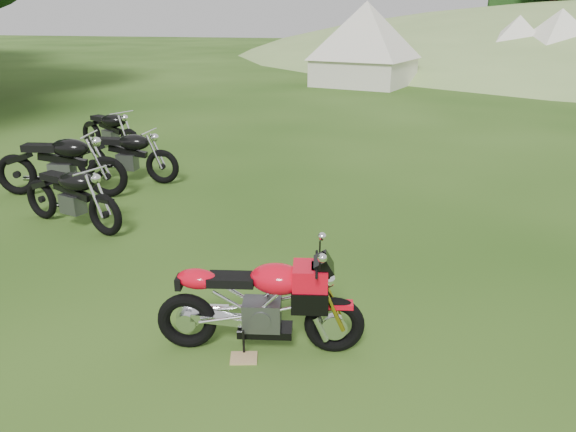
% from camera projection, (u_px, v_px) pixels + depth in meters
% --- Properties ---
extents(ground, '(120.00, 120.00, 0.00)m').
position_uv_depth(ground, '(258.00, 272.00, 6.50)').
color(ground, '#1C3D0D').
rests_on(ground, ground).
extents(sport_motorcycle, '(1.79, 0.73, 1.04)m').
position_uv_depth(sport_motorcycle, '(260.00, 296.00, 4.85)').
color(sport_motorcycle, red).
rests_on(sport_motorcycle, ground).
extents(plywood_board, '(0.27, 0.24, 0.02)m').
position_uv_depth(plywood_board, '(244.00, 358.00, 4.87)').
color(plywood_board, tan).
rests_on(plywood_board, ground).
extents(vintage_moto_a, '(1.86, 0.94, 0.95)m').
position_uv_depth(vintage_moto_a, '(71.00, 194.00, 7.71)').
color(vintage_moto_a, black).
rests_on(vintage_moto_a, ground).
extents(vintage_moto_b, '(2.16, 0.80, 1.11)m').
position_uv_depth(vintage_moto_b, '(60.00, 163.00, 9.00)').
color(vintage_moto_b, black).
rests_on(vintage_moto_b, ground).
extents(vintage_moto_c, '(1.88, 1.18, 0.99)m').
position_uv_depth(vintage_moto_c, '(109.00, 130.00, 11.83)').
color(vintage_moto_c, black).
rests_on(vintage_moto_c, ground).
extents(vintage_moto_d, '(1.89, 0.46, 0.99)m').
position_uv_depth(vintage_moto_d, '(126.00, 154.00, 9.81)').
color(vintage_moto_d, black).
rests_on(vintage_moto_d, ground).
extents(tent_left, '(4.24, 4.24, 2.99)m').
position_uv_depth(tent_left, '(365.00, 47.00, 22.61)').
color(tent_left, silver).
rests_on(tent_left, ground).
extents(tent_mid, '(3.12, 3.12, 2.68)m').
position_uv_depth(tent_mid, '(516.00, 47.00, 25.67)').
color(tent_mid, silver).
rests_on(tent_mid, ground).
extents(tent_right, '(4.19, 4.19, 2.84)m').
position_uv_depth(tent_right, '(557.00, 46.00, 24.60)').
color(tent_right, white).
rests_on(tent_right, ground).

